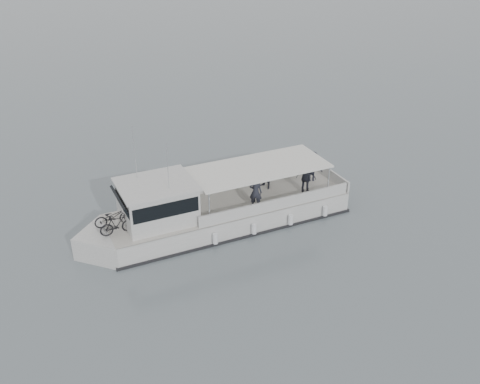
{
  "coord_description": "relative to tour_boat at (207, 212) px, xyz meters",
  "views": [
    {
      "loc": [
        -5.7,
        -20.36,
        12.81
      ],
      "look_at": [
        -4.36,
        0.86,
        1.6
      ],
      "focal_mm": 40.0,
      "sensor_mm": 36.0,
      "label": 1
    }
  ],
  "objects": [
    {
      "name": "ground",
      "position": [
        5.89,
        -0.45,
        -0.87
      ],
      "size": [
        1400.0,
        1400.0,
        0.0
      ],
      "primitive_type": "plane",
      "color": "slate",
      "rests_on": "ground"
    },
    {
      "name": "tour_boat",
      "position": [
        0.0,
        0.0,
        0.0
      ],
      "size": [
        12.36,
        7.02,
        5.32
      ],
      "rotation": [
        0.0,
        0.0,
        0.38
      ],
      "color": "silver",
      "rests_on": "ground"
    }
  ]
}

